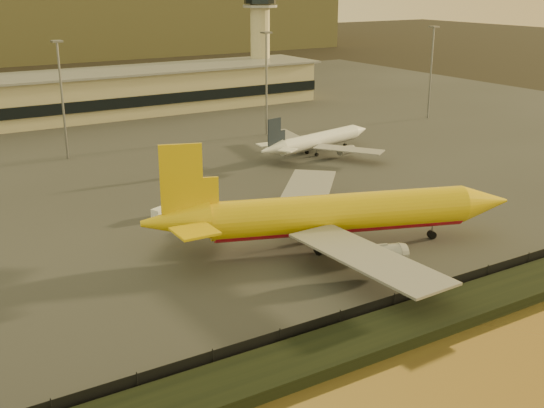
{
  "coord_description": "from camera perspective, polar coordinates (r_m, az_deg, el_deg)",
  "views": [
    {
      "loc": [
        -48.64,
        -67.07,
        37.64
      ],
      "look_at": [
        0.56,
        12.0,
        6.9
      ],
      "focal_mm": 45.0,
      "sensor_mm": 36.0,
      "label": 1
    }
  ],
  "objects": [
    {
      "name": "terminal_building",
      "position": [
        198.12,
        -21.77,
        7.87
      ],
      "size": [
        202.0,
        25.0,
        12.6
      ],
      "color": "tan",
      "rests_on": "tarmac"
    },
    {
      "name": "gse_vehicle_yellow",
      "position": [
        108.86,
        -3.25,
        -1.3
      ],
      "size": [
        4.85,
        2.85,
        2.05
      ],
      "primitive_type": "cube",
      "rotation": [
        0.0,
        0.0,
        -0.18
      ],
      "color": "#E1B40B",
      "rests_on": "tarmac"
    },
    {
      "name": "dhl_cargo_jet",
      "position": [
        99.31,
        5.21,
        -0.91
      ],
      "size": [
        53.86,
        51.18,
        16.57
      ],
      "rotation": [
        0.0,
        0.0,
        -0.34
      ],
      "color": "#E1B40B",
      "rests_on": "tarmac"
    },
    {
      "name": "ground",
      "position": [
        91.0,
        3.72,
        -6.2
      ],
      "size": [
        900.0,
        900.0,
        0.0
      ],
      "primitive_type": "plane",
      "color": "black",
      "rests_on": "ground"
    },
    {
      "name": "tarmac",
      "position": [
        173.32,
        -14.88,
        5.15
      ],
      "size": [
        320.0,
        220.0,
        0.2
      ],
      "primitive_type": "cube",
      "color": "#2D2D2D",
      "rests_on": "ground"
    },
    {
      "name": "perimeter_fence",
      "position": [
        81.3,
        9.11,
        -8.53
      ],
      "size": [
        300.0,
        0.05,
        2.2
      ],
      "primitive_type": "cube",
      "color": "black",
      "rests_on": "tarmac"
    },
    {
      "name": "apron_light_masts",
      "position": [
        157.21,
        -7.81,
        10.08
      ],
      "size": [
        152.2,
        12.2,
        25.4
      ],
      "color": "slate",
      "rests_on": "tarmac"
    },
    {
      "name": "control_tower",
      "position": [
        231.43,
        -1.0,
        14.31
      ],
      "size": [
        11.2,
        11.2,
        35.5
      ],
      "color": "tan",
      "rests_on": "tarmac"
    },
    {
      "name": "embankment",
      "position": [
        78.98,
        11.0,
        -9.99
      ],
      "size": [
        320.0,
        7.0,
        1.4
      ],
      "primitive_type": "cube",
      "color": "black",
      "rests_on": "ground"
    },
    {
      "name": "white_narrowbody_jet",
      "position": [
        154.16,
        3.83,
        5.31
      ],
      "size": [
        34.36,
        32.99,
        9.94
      ],
      "rotation": [
        0.0,
        0.0,
        0.22
      ],
      "color": "white",
      "rests_on": "tarmac"
    },
    {
      "name": "gse_vehicle_white",
      "position": [
        113.97,
        -9.12,
        -0.69
      ],
      "size": [
        4.19,
        3.03,
        1.72
      ],
      "primitive_type": "cube",
      "rotation": [
        0.0,
        0.0,
        0.38
      ],
      "color": "white",
      "rests_on": "tarmac"
    }
  ]
}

